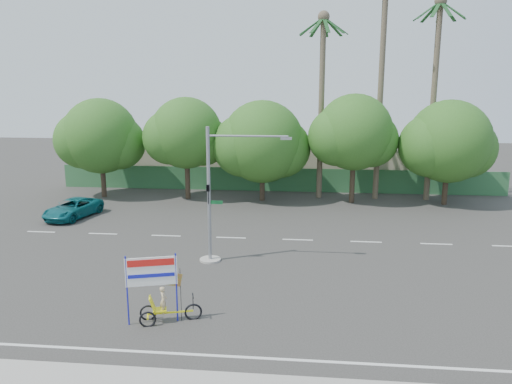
# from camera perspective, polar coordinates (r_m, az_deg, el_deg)

# --- Properties ---
(ground) EXTENTS (120.00, 120.00, 0.00)m
(ground) POSITION_cam_1_polar(r_m,az_deg,el_deg) (22.47, -0.82, -11.56)
(ground) COLOR #33302D
(ground) RESTS_ON ground
(fence) EXTENTS (38.00, 0.08, 2.00)m
(fence) POSITION_cam_1_polar(r_m,az_deg,el_deg) (42.74, 2.47, 1.42)
(fence) COLOR #336B3D
(fence) RESTS_ON ground
(building_left) EXTENTS (12.00, 8.00, 4.00)m
(building_left) POSITION_cam_1_polar(r_m,az_deg,el_deg) (48.54, -9.10, 3.79)
(building_left) COLOR #B7A892
(building_left) RESTS_ON ground
(building_right) EXTENTS (14.00, 8.00, 3.60)m
(building_right) POSITION_cam_1_polar(r_m,az_deg,el_deg) (47.31, 12.53, 3.18)
(building_right) COLOR #B7A892
(building_right) RESTS_ON ground
(tree_far_left) EXTENTS (7.14, 6.00, 7.96)m
(tree_far_left) POSITION_cam_1_polar(r_m,az_deg,el_deg) (41.99, -17.40, 5.86)
(tree_far_left) COLOR #473828
(tree_far_left) RESTS_ON ground
(tree_left) EXTENTS (6.66, 5.60, 8.07)m
(tree_left) POSITION_cam_1_polar(r_m,az_deg,el_deg) (39.74, -8.04, 6.40)
(tree_left) COLOR #473828
(tree_left) RESTS_ON ground
(tree_center) EXTENTS (7.62, 6.40, 7.85)m
(tree_center) POSITION_cam_1_polar(r_m,az_deg,el_deg) (38.83, 0.65, 5.50)
(tree_center) COLOR #473828
(tree_center) RESTS_ON ground
(tree_right) EXTENTS (6.90, 5.80, 8.36)m
(tree_right) POSITION_cam_1_polar(r_m,az_deg,el_deg) (38.76, 11.09, 6.40)
(tree_right) COLOR #473828
(tree_right) RESTS_ON ground
(tree_far_right) EXTENTS (7.38, 6.20, 7.94)m
(tree_far_right) POSITION_cam_1_polar(r_m,az_deg,el_deg) (40.08, 21.10, 5.14)
(tree_far_right) COLOR #473828
(tree_far_right) RESTS_ON ground
(palm_tall) EXTENTS (3.73, 3.79, 17.45)m
(palm_tall) POSITION_cam_1_polar(r_m,az_deg,el_deg) (40.32, 14.20, 13.93)
(palm_tall) COLOR #70604C
(palm_tall) RESTS_ON ground
(palm_mid) EXTENTS (3.73, 3.79, 15.45)m
(palm_mid) POSITION_cam_1_polar(r_m,az_deg,el_deg) (41.05, 19.77, 12.06)
(palm_mid) COLOR #70604C
(palm_mid) RESTS_ON ground
(palm_short) EXTENTS (3.73, 3.79, 14.45)m
(palm_short) POSITION_cam_1_polar(r_m,az_deg,el_deg) (39.92, 7.53, 11.91)
(palm_short) COLOR #70604C
(palm_short) RESTS_ON ground
(traffic_signal) EXTENTS (4.72, 1.10, 7.00)m
(traffic_signal) POSITION_cam_1_polar(r_m,az_deg,el_deg) (25.57, -4.72, -1.69)
(traffic_signal) COLOR gray
(traffic_signal) RESTS_ON ground
(trike_billboard) EXTENTS (2.77, 1.12, 2.82)m
(trike_billboard) POSITION_cam_1_polar(r_m,az_deg,el_deg) (19.93, -10.96, -11.47)
(trike_billboard) COLOR black
(trike_billboard) RESTS_ON ground
(pickup_truck) EXTENTS (3.10, 5.00, 1.29)m
(pickup_truck) POSITION_cam_1_polar(r_m,az_deg,el_deg) (36.63, -20.19, -1.77)
(pickup_truck) COLOR #0E6067
(pickup_truck) RESTS_ON ground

